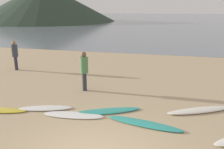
{
  "coord_description": "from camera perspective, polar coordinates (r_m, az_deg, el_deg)",
  "views": [
    {
      "loc": [
        1.63,
        -4.69,
        3.71
      ],
      "look_at": [
        -0.99,
        5.83,
        0.6
      ],
      "focal_mm": 38.74,
      "sensor_mm": 36.0,
      "label": 1
    }
  ],
  "objects": [
    {
      "name": "surfboard_2",
      "position": [
        9.39,
        -15.42,
        -7.64
      ],
      "size": [
        2.03,
        1.05,
        0.07
      ],
      "primitive_type": "ellipsoid",
      "rotation": [
        0.0,
        0.0,
        0.3
      ],
      "color": "white",
      "rests_on": "ground"
    },
    {
      "name": "surfboard_3",
      "position": [
        8.64,
        -9.09,
        -9.42
      ],
      "size": [
        2.19,
        0.78,
        0.06
      ],
      "primitive_type": "ellipsoid",
      "rotation": [
        0.0,
        0.0,
        0.11
      ],
      "color": "white",
      "rests_on": "ground"
    },
    {
      "name": "surfboard_5",
      "position": [
        8.02,
        7.58,
        -11.4
      ],
      "size": [
        2.58,
        0.94,
        0.08
      ],
      "primitive_type": "ellipsoid",
      "rotation": [
        0.0,
        0.0,
        -0.19
      ],
      "color": "teal",
      "rests_on": "ground"
    },
    {
      "name": "ground_plane",
      "position": [
        15.27,
        7.4,
        1.41
      ],
      "size": [
        120.0,
        120.0,
        0.2
      ],
      "primitive_type": "cube",
      "color": "tan",
      "rests_on": "ground"
    },
    {
      "name": "person_0",
      "position": [
        10.74,
        -6.61,
        1.54
      ],
      "size": [
        0.36,
        0.36,
        1.78
      ],
      "rotation": [
        0.0,
        0.0,
        0.45
      ],
      "color": "#2D2D38",
      "rests_on": "ground"
    },
    {
      "name": "headland_hill",
      "position": [
        62.82,
        -15.64,
        16.04
      ],
      "size": [
        33.86,
        33.86,
        8.76
      ],
      "primitive_type": "cone",
      "color": "#28382B",
      "rests_on": "ground"
    },
    {
      "name": "surfboard_4",
      "position": [
        8.82,
        -1.47,
        -8.64
      ],
      "size": [
        2.52,
        1.55,
        0.07
      ],
      "primitive_type": "ellipsoid",
      "rotation": [
        0.0,
        0.0,
        0.44
      ],
      "color": "teal",
      "rests_on": "ground"
    },
    {
      "name": "person_2",
      "position": [
        15.32,
        -21.95,
        4.73
      ],
      "size": [
        0.35,
        0.35,
        1.74
      ],
      "rotation": [
        0.0,
        0.0,
        3.78
      ],
      "color": "#2D2D38",
      "rests_on": "ground"
    },
    {
      "name": "ocean_water",
      "position": [
        68.96,
        12.92,
        12.52
      ],
      "size": [
        140.0,
        100.0,
        0.01
      ],
      "primitive_type": "cube",
      "color": "slate",
      "rests_on": "ground"
    },
    {
      "name": "surfboard_6",
      "position": [
        9.4,
        19.96,
        -7.93
      ],
      "size": [
        2.49,
        1.58,
        0.1
      ],
      "primitive_type": "ellipsoid",
      "rotation": [
        0.0,
        0.0,
        0.47
      ],
      "color": "silver",
      "rests_on": "ground"
    }
  ]
}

